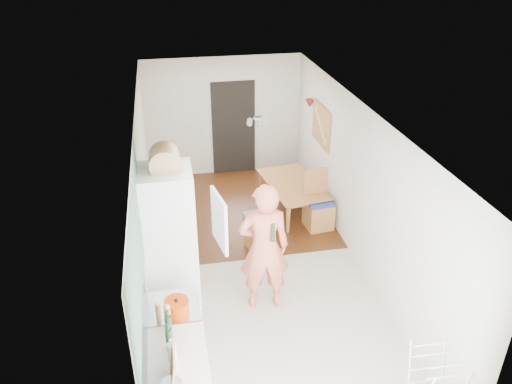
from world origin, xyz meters
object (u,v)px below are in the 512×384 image
object	(u,v)px
dining_table	(294,198)
stool	(259,237)
dining_chair	(319,201)
drying_rack	(435,382)
person	(264,237)

from	to	relation	value
dining_table	stool	world-z (taller)	dining_table
dining_table	stool	distance (m)	1.45
dining_chair	stool	bearing A→B (deg)	-163.81
dining_table	drying_rack	size ratio (longest dim) A/B	1.65
drying_rack	dining_table	bearing A→B (deg)	96.83
dining_table	dining_chair	world-z (taller)	dining_chair
dining_chair	stool	size ratio (longest dim) A/B	2.30
person	drying_rack	distance (m)	2.61
dining_chair	stool	distance (m)	1.29
dining_chair	person	bearing A→B (deg)	-132.20
dining_chair	drying_rack	world-z (taller)	dining_chair
person	dining_chair	distance (m)	2.35
dining_table	drying_rack	xyz separation A→B (m)	(0.35, -4.56, 0.17)
dining_table	drying_rack	world-z (taller)	drying_rack
person	drying_rack	bearing A→B (deg)	128.74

